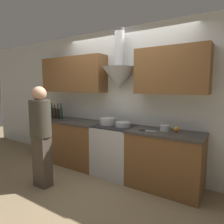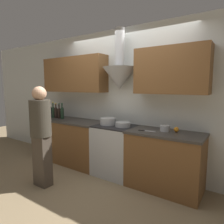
# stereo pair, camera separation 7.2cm
# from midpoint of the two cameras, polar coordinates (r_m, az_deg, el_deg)

# --- Properties ---
(ground_plane) EXTENTS (12.00, 12.00, 0.00)m
(ground_plane) POSITION_cam_midpoint_polar(r_m,az_deg,el_deg) (3.50, -1.86, -19.22)
(ground_plane) COLOR #847051
(wall_back) EXTENTS (8.40, 0.59, 2.60)m
(wall_back) POSITION_cam_midpoint_polar(r_m,az_deg,el_deg) (3.69, 2.76, 5.98)
(wall_back) COLOR silver
(wall_back) RESTS_ON ground_plane
(counter_left) EXTENTS (1.54, 0.62, 0.88)m
(counter_left) POSITION_cam_midpoint_polar(r_m,az_deg,el_deg) (4.28, -11.26, -8.00)
(counter_left) COLOR brown
(counter_left) RESTS_ON ground_plane
(counter_right) EXTENTS (1.13, 0.62, 0.88)m
(counter_right) POSITION_cam_midpoint_polar(r_m,az_deg,el_deg) (3.24, 15.40, -13.20)
(counter_right) COLOR brown
(counter_right) RESTS_ON ground_plane
(stove_range) EXTENTS (0.70, 0.60, 0.88)m
(stove_range) POSITION_cam_midpoint_polar(r_m,az_deg,el_deg) (3.61, 1.50, -10.74)
(stove_range) COLOR #B7BABC
(stove_range) RESTS_ON ground_plane
(wine_bottle_0) EXTENTS (0.08, 0.08, 0.33)m
(wine_bottle_0) POSITION_cam_midpoint_polar(r_m,az_deg,el_deg) (4.67, -17.41, 0.21)
(wine_bottle_0) COLOR black
(wine_bottle_0) RESTS_ON counter_left
(wine_bottle_1) EXTENTS (0.07, 0.07, 0.33)m
(wine_bottle_1) POSITION_cam_midpoint_polar(r_m,az_deg,el_deg) (4.58, -16.87, 0.26)
(wine_bottle_1) COLOR black
(wine_bottle_1) RESTS_ON counter_left
(wine_bottle_2) EXTENTS (0.07, 0.07, 0.34)m
(wine_bottle_2) POSITION_cam_midpoint_polar(r_m,az_deg,el_deg) (4.52, -16.01, 0.16)
(wine_bottle_2) COLOR black
(wine_bottle_2) RESTS_ON counter_left
(wine_bottle_3) EXTENTS (0.07, 0.07, 0.32)m
(wine_bottle_3) POSITION_cam_midpoint_polar(r_m,az_deg,el_deg) (4.45, -15.27, 0.02)
(wine_bottle_3) COLOR black
(wine_bottle_3) RESTS_ON counter_left
(wine_bottle_4) EXTENTS (0.07, 0.07, 0.32)m
(wine_bottle_4) POSITION_cam_midpoint_polar(r_m,az_deg,el_deg) (4.39, -14.40, -0.13)
(wine_bottle_4) COLOR black
(wine_bottle_4) RESTS_ON counter_left
(wine_bottle_5) EXTENTS (0.07, 0.07, 0.33)m
(wine_bottle_5) POSITION_cam_midpoint_polar(r_m,az_deg,el_deg) (4.32, -13.59, -0.05)
(wine_bottle_5) COLOR black
(wine_bottle_5) RESTS_ON counter_left
(stock_pot) EXTENTS (0.28, 0.28, 0.12)m
(stock_pot) POSITION_cam_midpoint_polar(r_m,az_deg,el_deg) (3.57, -0.58, -2.67)
(stock_pot) COLOR #B7BABC
(stock_pot) RESTS_ON stove_range
(mixing_bowl) EXTENTS (0.26, 0.26, 0.08)m
(mixing_bowl) POSITION_cam_midpoint_polar(r_m,az_deg,el_deg) (3.40, 3.72, -3.54)
(mixing_bowl) COLOR #B7BABC
(mixing_bowl) RESTS_ON stove_range
(orange_fruit) EXTENTS (0.07, 0.07, 0.07)m
(orange_fruit) POSITION_cam_midpoint_polar(r_m,az_deg,el_deg) (3.17, 18.52, -4.76)
(orange_fruit) COLOR orange
(orange_fruit) RESTS_ON counter_right
(saucepan) EXTENTS (0.15, 0.15, 0.09)m
(saucepan) POSITION_cam_midpoint_polar(r_m,az_deg,el_deg) (3.17, 15.51, -4.52)
(saucepan) COLOR #B7BABC
(saucepan) RESTS_ON counter_right
(chefs_knife) EXTENTS (0.27, 0.08, 0.01)m
(chefs_knife) POSITION_cam_midpoint_polar(r_m,az_deg,el_deg) (3.12, 10.67, -5.32)
(chefs_knife) COLOR silver
(chefs_knife) RESTS_ON counter_right
(person_foreground_left) EXTENTS (0.32, 0.32, 1.57)m
(person_foreground_left) POSITION_cam_midpoint_polar(r_m,az_deg,el_deg) (3.27, -19.03, -5.34)
(person_foreground_left) COLOR #473D33
(person_foreground_left) RESTS_ON ground_plane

